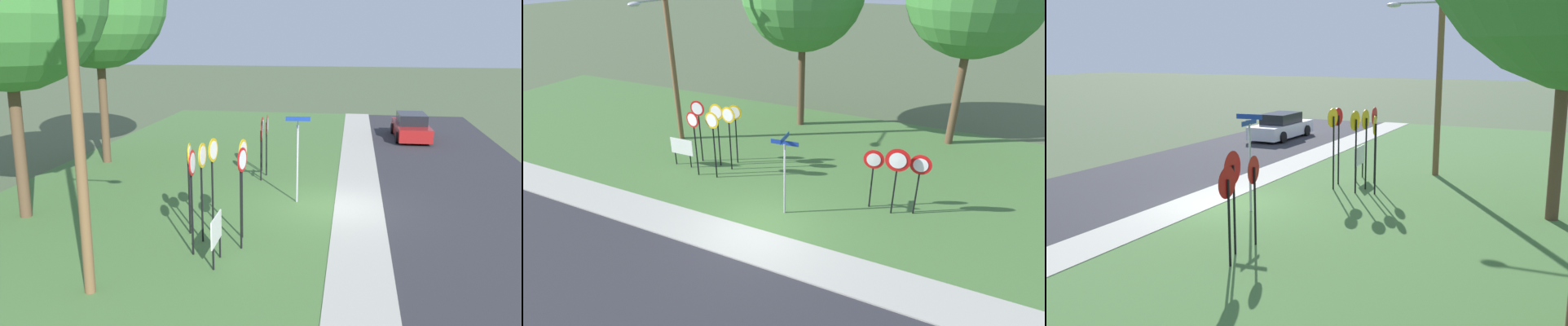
# 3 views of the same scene
# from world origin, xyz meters

# --- Properties ---
(ground_plane) EXTENTS (160.00, 160.00, 0.00)m
(ground_plane) POSITION_xyz_m (0.00, 0.00, 0.00)
(ground_plane) COLOR #4C5B3D
(sidewalk_strip) EXTENTS (44.00, 1.60, 0.06)m
(sidewalk_strip) POSITION_xyz_m (0.00, -0.80, 0.03)
(sidewalk_strip) COLOR #ADAA9E
(sidewalk_strip) RESTS_ON ground_plane
(grass_median) EXTENTS (44.00, 12.00, 0.04)m
(grass_median) POSITION_xyz_m (0.00, 6.00, 0.02)
(grass_median) COLOR #477038
(grass_median) RESTS_ON ground_plane
(stop_sign_near_left) EXTENTS (0.66, 0.11, 2.78)m
(stop_sign_near_left) POSITION_xyz_m (-4.67, 3.45, 2.04)
(stop_sign_near_left) COLOR black
(stop_sign_near_left) RESTS_ON grass_median
(stop_sign_near_right) EXTENTS (0.63, 0.13, 2.65)m
(stop_sign_near_right) POSITION_xyz_m (-3.18, 3.97, 1.93)
(stop_sign_near_right) COLOR black
(stop_sign_near_right) RESTS_ON grass_median
(stop_sign_far_left) EXTENTS (0.63, 0.13, 2.76)m
(stop_sign_far_left) POSITION_xyz_m (-4.06, 2.30, 2.01)
(stop_sign_far_left) COLOR black
(stop_sign_far_left) RESTS_ON grass_median
(stop_sign_far_center) EXTENTS (0.67, 0.10, 2.78)m
(stop_sign_far_center) POSITION_xyz_m (-3.72, 3.44, 2.04)
(stop_sign_far_center) COLOR black
(stop_sign_far_center) RESTS_ON grass_median
(stop_sign_far_right) EXTENTS (0.65, 0.12, 2.82)m
(stop_sign_far_right) POSITION_xyz_m (-3.25, 2.43, 2.06)
(stop_sign_far_right) COLOR black
(stop_sign_far_right) RESTS_ON grass_median
(stop_sign_center_tall) EXTENTS (0.67, 0.12, 2.79)m
(stop_sign_center_tall) POSITION_xyz_m (-3.08, 3.31, 2.05)
(stop_sign_center_tall) COLOR black
(stop_sign_center_tall) RESTS_ON grass_median
(yield_sign_near_left) EXTENTS (0.83, 0.12, 2.49)m
(yield_sign_near_left) POSITION_xyz_m (3.78, 2.83, 1.91)
(yield_sign_near_left) COLOR black
(yield_sign_near_left) RESTS_ON grass_median
(yield_sign_near_right) EXTENTS (0.72, 0.10, 2.28)m
(yield_sign_near_right) POSITION_xyz_m (4.49, 3.14, 1.73)
(yield_sign_near_right) COLOR black
(yield_sign_near_right) RESTS_ON grass_median
(yield_sign_far_left) EXTENTS (0.70, 0.12, 2.25)m
(yield_sign_far_left) POSITION_xyz_m (2.97, 2.92, 1.71)
(yield_sign_far_left) COLOR black
(yield_sign_far_left) RESTS_ON grass_median
(street_name_post) EXTENTS (0.96, 0.81, 2.93)m
(street_name_post) POSITION_xyz_m (0.38, 1.29, 1.79)
(street_name_post) COLOR #9EA0A8
(street_name_post) RESTS_ON grass_median
(utility_pole) EXTENTS (2.10, 2.25, 9.02)m
(utility_pole) POSITION_xyz_m (-7.13, 4.99, 4.90)
(utility_pole) COLOR brown
(utility_pole) RESTS_ON grass_median
(notice_board) EXTENTS (1.10, 0.07, 1.25)m
(notice_board) POSITION_xyz_m (-5.13, 2.73, 0.87)
(notice_board) COLOR black
(notice_board) RESTS_ON grass_median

